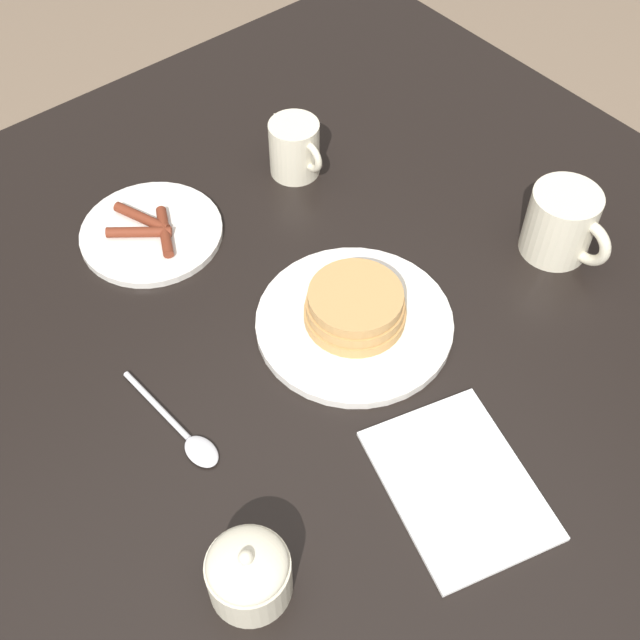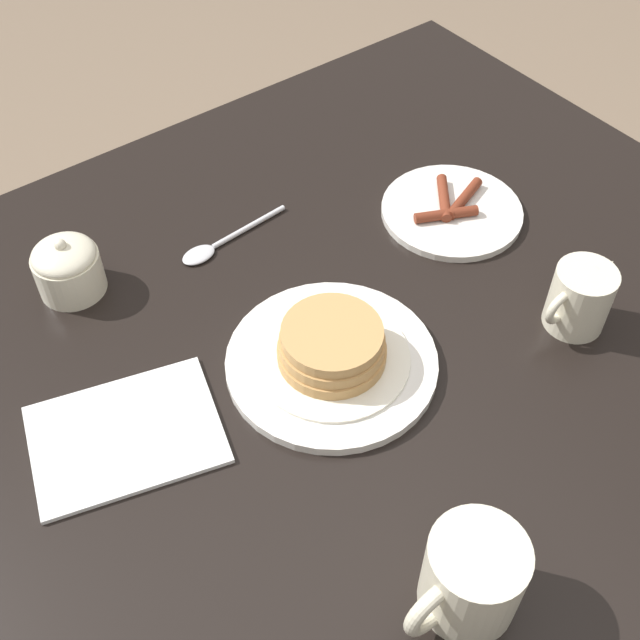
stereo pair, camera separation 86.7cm
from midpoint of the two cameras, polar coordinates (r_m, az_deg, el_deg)
ground_plane at (r=1.52m, az=14.59°, el=-31.95°), size 8.00×8.00×0.00m
dining_table at (r=0.94m, az=22.46°, el=-24.89°), size 1.25×1.09×0.72m
pancake_plate at (r=0.83m, az=23.25°, el=-21.01°), size 0.24×0.24×0.06m
side_plate_bacon at (r=1.02m, az=27.85°, el=-6.07°), size 0.19×0.19×0.02m
coffee_mug at (r=0.82m, az=39.93°, el=-35.96°), size 0.12×0.09×0.09m
creamer_pitcher at (r=0.98m, az=38.95°, el=-13.60°), size 0.11×0.07×0.09m
sugar_bowl at (r=0.80m, az=-0.82°, el=-13.85°), size 0.08×0.08×0.08m
napkin at (r=0.77m, az=7.63°, el=-29.58°), size 0.23×0.19×0.01m
spoon at (r=0.88m, az=10.55°, el=-10.38°), size 0.17×0.03×0.01m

